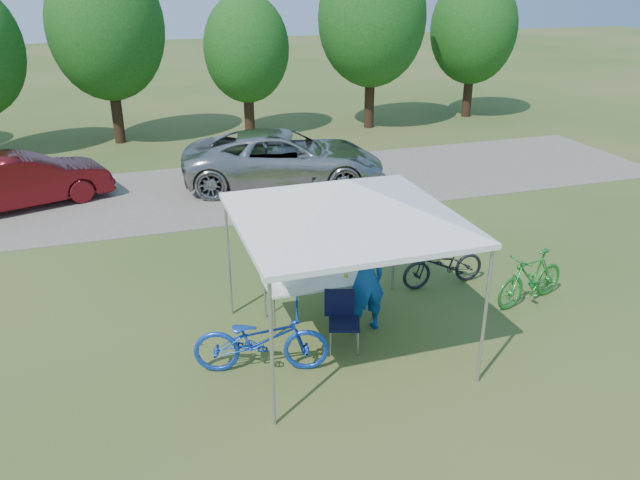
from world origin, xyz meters
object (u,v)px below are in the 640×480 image
object	(u,v)px
folding_chair	(342,314)
cyclist	(366,279)
folding_table	(319,282)
cooler	(293,274)
bike_dark	(444,264)
bike_blue	(261,339)
sedan	(25,180)
bike_green	(531,278)
minivan	(284,159)

from	to	relation	value
folding_chair	cyclist	distance (m)	0.71
cyclist	folding_table	bearing A→B (deg)	-46.80
cyclist	cooler	bearing A→B (deg)	-32.04
cyclist	bike_dark	xyz separation A→B (m)	(1.97, 1.01, -0.49)
folding_table	cooler	distance (m)	0.50
folding_table	bike_blue	world-z (taller)	bike_blue
bike_blue	bike_dark	size ratio (longest dim) A/B	1.20
bike_dark	sedan	size ratio (longest dim) A/B	0.41
cooler	cyclist	distance (m)	1.19
cooler	bike_green	size ratio (longest dim) A/B	0.28
folding_table	bike_dark	size ratio (longest dim) A/B	1.10
cooler	sedan	world-z (taller)	sedan
minivan	cyclist	bearing A→B (deg)	-171.39
bike_green	bike_dark	bearing A→B (deg)	-146.88
bike_blue	minivan	size ratio (longest dim) A/B	0.37
bike_green	minivan	distance (m)	8.06
bike_blue	minivan	xyz separation A→B (m)	(2.53, 8.23, 0.25)
folding_table	bike_blue	xyz separation A→B (m)	(-1.25, -1.15, -0.18)
cooler	folding_chair	bearing A→B (deg)	-58.23
cooler	bike_green	distance (m)	4.23
bike_dark	sedan	bearing A→B (deg)	-133.02
bike_green	minivan	size ratio (longest dim) A/B	0.30
bike_dark	sedan	world-z (taller)	sedan
folding_table	cooler	xyz separation A→B (m)	(-0.45, -0.00, 0.21)
cooler	sedan	size ratio (longest dim) A/B	0.11
bike_green	cooler	bearing A→B (deg)	-112.34
cooler	minivan	distance (m)	7.30
folding_chair	bike_green	world-z (taller)	bike_green
bike_blue	folding_chair	bearing A→B (deg)	-63.24
folding_chair	minivan	world-z (taller)	minivan
bike_green	sedan	bearing A→B (deg)	-146.36
folding_table	folding_chair	size ratio (longest dim) A/B	1.96
bike_blue	sedan	distance (m)	9.53
folding_chair	bike_blue	xyz separation A→B (m)	(-1.34, -0.27, -0.03)
folding_table	cooler	bearing A→B (deg)	-180.00
folding_chair	bike_blue	distance (m)	1.37
bike_dark	minivan	world-z (taller)	minivan
folding_chair	cooler	size ratio (longest dim) A/B	2.06
folding_table	cyclist	bearing A→B (deg)	-42.24
folding_table	cyclist	size ratio (longest dim) A/B	0.98
folding_table	bike_green	size ratio (longest dim) A/B	1.13
folding_chair	cyclist	world-z (taller)	cyclist
folding_chair	cooler	bearing A→B (deg)	140.42
minivan	folding_chair	bearing A→B (deg)	-174.83
bike_green	cyclist	bearing A→B (deg)	-105.05
cooler	bike_green	xyz separation A→B (m)	(4.17, -0.59, -0.43)
cooler	cyclist	bearing A→B (deg)	-27.48
sedan	folding_chair	bearing A→B (deg)	-165.90
folding_table	minivan	distance (m)	7.20
bike_green	minivan	xyz separation A→B (m)	(-2.44, 7.68, 0.29)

